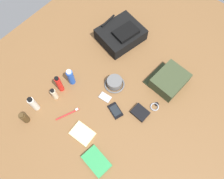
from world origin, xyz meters
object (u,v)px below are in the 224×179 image
at_px(cologne_bottle, 24,118).
at_px(toothpaste_tube, 33,104).
at_px(bucket_hat, 115,83).
at_px(sunscreen_spray, 59,84).
at_px(wristwatch, 155,106).
at_px(notepad, 82,134).
at_px(media_player, 105,97).
at_px(lotion_bottle, 54,94).
at_px(paperback_novel, 96,161).
at_px(toothbrush, 69,114).
at_px(wallet, 140,112).
at_px(toiletry_pouch, 169,80).
at_px(backpack, 121,34).
at_px(deodorant_spray, 71,77).
at_px(cell_phone, 115,111).

distance_m(cologne_bottle, toothpaste_tube, 0.11).
relative_size(bucket_hat, cologne_bottle, 1.35).
bearing_deg(sunscreen_spray, wristwatch, -61.66).
bearing_deg(notepad, media_player, 6.62).
bearing_deg(lotion_bottle, sunscreen_spray, 10.69).
bearing_deg(sunscreen_spray, lotion_bottle, -169.31).
relative_size(paperback_novel, wristwatch, 2.64).
distance_m(toothbrush, notepad, 0.17).
height_order(wallet, notepad, wallet).
bearing_deg(wristwatch, wallet, 152.84).
bearing_deg(lotion_bottle, toothbrush, -100.92).
bearing_deg(cologne_bottle, wallet, -46.23).
relative_size(wristwatch, toothbrush, 0.44).
height_order(sunscreen_spray, wallet, sunscreen_spray).
relative_size(bucket_hat, lotion_bottle, 1.28).
bearing_deg(toiletry_pouch, lotion_bottle, 137.78).
relative_size(wristwatch, wallet, 0.65).
bearing_deg(toothpaste_tube, media_player, -41.00).
bearing_deg(notepad, bucket_hat, 5.68).
relative_size(backpack, wristwatch, 5.39).
relative_size(toothpaste_tube, sunscreen_spray, 0.91).
bearing_deg(wallet, paperback_novel, -179.41).
xyz_separation_m(lotion_bottle, wallet, (0.29, -0.54, -0.04)).
xyz_separation_m(cologne_bottle, deodorant_spray, (0.41, -0.03, 0.02)).
relative_size(backpack, bucket_hat, 2.54).
height_order(deodorant_spray, paperback_novel, deodorant_spray).
distance_m(toiletry_pouch, paperback_novel, 0.76).
distance_m(cologne_bottle, lotion_bottle, 0.25).
bearing_deg(wristwatch, sunscreen_spray, 118.34).
relative_size(paperback_novel, wallet, 1.70).
xyz_separation_m(backpack, wristwatch, (-0.31, -0.56, -0.05)).
xyz_separation_m(toothpaste_tube, deodorant_spray, (0.31, -0.05, 0.00)).
height_order(cologne_bottle, lotion_bottle, lotion_bottle).
bearing_deg(deodorant_spray, wristwatch, -68.34).
bearing_deg(wristwatch, notepad, 151.02).
xyz_separation_m(toothpaste_tube, cell_phone, (0.34, -0.44, -0.07)).
relative_size(cologne_bottle, toothbrush, 0.68).
height_order(cell_phone, media_player, cell_phone).
xyz_separation_m(cell_phone, toothbrush, (-0.22, 0.23, 0.00)).
distance_m(bucket_hat, notepad, 0.43).
bearing_deg(backpack, cell_phone, -144.45).
distance_m(toiletry_pouch, notepad, 0.72).
xyz_separation_m(deodorant_spray, notepad, (-0.24, -0.33, -0.07)).
height_order(cologne_bottle, wristwatch, cologne_bottle).
bearing_deg(toothpaste_tube, toiletry_pouch, -38.43).
height_order(sunscreen_spray, cell_phone, sunscreen_spray).
relative_size(cologne_bottle, notepad, 0.74).
bearing_deg(wallet, backpack, 54.09).
relative_size(lotion_bottle, notepad, 0.79).
height_order(bucket_hat, toothpaste_tube, toothpaste_tube).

